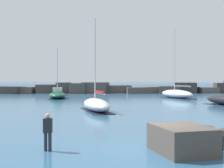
{
  "coord_description": "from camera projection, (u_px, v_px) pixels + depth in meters",
  "views": [
    {
      "loc": [
        -2.38,
        -13.13,
        2.99
      ],
      "look_at": [
        -1.28,
        32.39,
        2.21
      ],
      "focal_mm": 50.0,
      "sensor_mm": 36.0,
      "label": 1
    }
  ],
  "objects": [
    {
      "name": "person_on_rocks",
      "position": [
        48.0,
        130.0,
        12.84
      ],
      "size": [
        0.36,
        0.22,
        1.56
      ],
      "color": "#282833",
      "rests_on": "ground"
    },
    {
      "name": "sailboat_moored_3",
      "position": [
        96.0,
        104.0,
        28.78
      ],
      "size": [
        3.56,
        7.28,
        8.68
      ],
      "color": "silver",
      "rests_on": "ground"
    },
    {
      "name": "breakwater_jetty",
      "position": [
        126.0,
        89.0,
        65.25
      ],
      "size": [
        60.99,
        6.64,
        2.58
      ],
      "color": "brown",
      "rests_on": "ground"
    },
    {
      "name": "ground_plane",
      "position": [
        160.0,
        149.0,
        13.24
      ],
      "size": [
        600.0,
        600.0,
        0.0
      ],
      "primitive_type": "plane",
      "color": "#336084"
    },
    {
      "name": "sailboat_moored_0",
      "position": [
        57.0,
        95.0,
        47.14
      ],
      "size": [
        3.16,
        6.16,
        7.51
      ],
      "color": "#195138",
      "rests_on": "ground"
    },
    {
      "name": "sailboat_moored_2",
      "position": [
        177.0,
        94.0,
        48.03
      ],
      "size": [
        4.78,
        8.06,
        10.77
      ],
      "color": "white",
      "rests_on": "ground"
    },
    {
      "name": "open_sea_beyond",
      "position": [
        110.0,
        86.0,
        125.1
      ],
      "size": [
        400.0,
        116.0,
        0.01
      ],
      "color": "#235175",
      "rests_on": "ground"
    }
  ]
}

